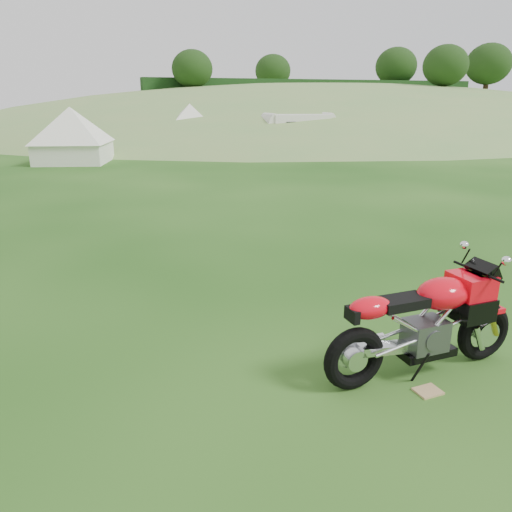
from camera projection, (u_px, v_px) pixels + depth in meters
name	position (u px, v px, depth m)	size (l,w,h in m)	color
ground	(244.00, 318.00, 6.72)	(120.00, 120.00, 0.00)	#14410D
hillside	(323.00, 124.00, 50.60)	(80.00, 64.00, 8.00)	#67984D
hedgerow	(323.00, 124.00, 50.60)	(36.00, 1.20, 8.60)	black
sport_motorcycle	(425.00, 316.00, 5.22)	(2.23, 0.56, 1.34)	red
plywood_board	(428.00, 391.00, 5.05)	(0.26, 0.21, 0.02)	tan
tent_left	(72.00, 134.00, 21.75)	(2.86, 2.86, 2.48)	white
tent_mid	(190.00, 125.00, 28.10)	(2.87, 2.87, 2.49)	white
tent_right	(258.00, 126.00, 28.95)	(2.59, 2.59, 2.24)	silver
caravan	(298.00, 131.00, 27.33)	(4.06, 1.81, 1.90)	silver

